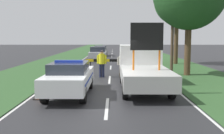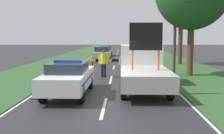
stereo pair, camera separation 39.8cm
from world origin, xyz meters
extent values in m
plane|color=#28282B|center=(0.00, 0.00, 0.00)|extent=(160.00, 160.00, 0.00)
cube|color=silver|center=(0.00, -1.72, 0.00)|extent=(0.12, 2.98, 0.01)
cube|color=silver|center=(0.00, 4.81, 0.00)|extent=(0.12, 2.98, 0.01)
cube|color=silver|center=(0.00, 11.34, 0.00)|extent=(0.12, 2.98, 0.01)
cube|color=silver|center=(0.00, 17.88, 0.00)|extent=(0.12, 2.98, 0.01)
cube|color=silver|center=(0.00, 24.41, 0.00)|extent=(0.12, 2.98, 0.01)
cube|color=silver|center=(0.00, 30.94, 0.00)|extent=(0.12, 2.98, 0.01)
cube|color=silver|center=(0.00, 37.48, 0.00)|extent=(0.12, 2.98, 0.01)
cube|color=silver|center=(0.00, 44.01, 0.00)|extent=(0.12, 2.98, 0.01)
cube|color=silver|center=(-3.37, 16.47, 0.00)|extent=(0.10, 65.49, 0.01)
cube|color=silver|center=(3.37, 16.47, 0.00)|extent=(0.10, 65.49, 0.01)
cube|color=#2D5128|center=(-5.95, 20.00, 0.01)|extent=(4.98, 120.00, 0.03)
cube|color=#2D5128|center=(5.95, 20.00, 0.01)|extent=(4.98, 120.00, 0.03)
cube|color=white|center=(-1.73, 0.45, 0.73)|extent=(1.78, 4.82, 0.69)
cube|color=#282D38|center=(-1.73, 0.30, 1.29)|extent=(1.57, 2.22, 0.44)
cylinder|color=black|center=(-2.50, 1.94, 0.39)|extent=(0.24, 0.77, 0.77)
cylinder|color=black|center=(-0.96, 1.94, 0.39)|extent=(0.24, 0.77, 0.77)
cylinder|color=black|center=(-2.50, -1.05, 0.39)|extent=(0.24, 0.77, 0.77)
cylinder|color=black|center=(-0.96, -1.05, 0.39)|extent=(0.24, 0.77, 0.77)
cube|color=#1E38C6|center=(-1.73, 0.30, 1.56)|extent=(1.25, 0.24, 0.10)
cube|color=#193399|center=(-1.73, 0.45, 0.76)|extent=(1.79, 3.95, 0.10)
cube|color=black|center=(-1.73, 2.90, 0.66)|extent=(0.98, 0.08, 0.41)
cube|color=white|center=(1.73, 3.68, 1.32)|extent=(2.22, 2.36, 1.72)
cube|color=#232833|center=(1.73, 4.84, 1.63)|extent=(1.88, 0.04, 0.76)
cube|color=#B2B2AD|center=(1.73, 0.49, 0.80)|extent=(2.22, 4.01, 0.68)
cylinder|color=#D16619|center=(1.15, 0.49, 1.59)|extent=(0.09, 0.09, 0.90)
cylinder|color=#D16619|center=(2.32, 0.49, 1.59)|extent=(0.09, 0.09, 0.90)
cube|color=black|center=(1.73, 0.49, 2.65)|extent=(1.46, 0.12, 1.22)
cylinder|color=black|center=(0.74, 3.68, 0.46)|extent=(0.24, 0.92, 0.92)
cylinder|color=black|center=(2.72, 3.68, 0.46)|extent=(0.24, 0.92, 0.92)
cylinder|color=black|center=(0.74, -0.31, 0.46)|extent=(0.24, 0.92, 0.92)
cylinder|color=black|center=(2.72, -0.31, 0.46)|extent=(0.24, 0.92, 0.92)
cylinder|color=black|center=(-1.36, 6.71, 0.47)|extent=(0.07, 0.07, 0.94)
cylinder|color=black|center=(1.29, 6.71, 0.47)|extent=(0.07, 0.07, 0.94)
cube|color=yellow|center=(-1.41, 6.71, 1.03)|extent=(0.55, 0.08, 0.18)
cube|color=black|center=(-0.86, 6.71, 1.03)|extent=(0.55, 0.08, 0.18)
cube|color=yellow|center=(-0.31, 6.71, 1.03)|extent=(0.55, 0.08, 0.18)
cube|color=black|center=(0.24, 6.71, 1.03)|extent=(0.55, 0.08, 0.18)
cube|color=yellow|center=(0.80, 6.71, 1.03)|extent=(0.55, 0.08, 0.18)
cube|color=black|center=(1.35, 6.71, 1.03)|extent=(0.55, 0.08, 0.18)
cylinder|color=#191E38|center=(-0.62, 5.76, 0.44)|extent=(0.17, 0.17, 0.88)
cylinder|color=#191E38|center=(-0.43, 5.76, 0.44)|extent=(0.17, 0.17, 0.88)
cylinder|color=yellow|center=(-0.53, 5.76, 1.21)|extent=(0.40, 0.40, 0.66)
cylinder|color=yellow|center=(-0.78, 5.76, 1.18)|extent=(0.13, 0.13, 0.56)
cylinder|color=yellow|center=(-0.27, 5.76, 1.18)|extent=(0.13, 0.13, 0.56)
sphere|color=#A57A5B|center=(-0.53, 5.76, 1.66)|extent=(0.23, 0.23, 0.23)
cylinder|color=#141933|center=(-0.53, 5.76, 1.72)|extent=(0.26, 0.26, 0.06)
cylinder|color=brown|center=(0.69, 5.78, 0.40)|extent=(0.15, 0.15, 0.80)
cylinder|color=brown|center=(0.86, 5.78, 0.40)|extent=(0.15, 0.15, 0.80)
cylinder|color=#B2AD9E|center=(0.77, 5.78, 1.10)|extent=(0.37, 0.37, 0.60)
cylinder|color=#B2AD9E|center=(0.54, 5.78, 1.07)|extent=(0.12, 0.12, 0.51)
cylinder|color=#B2AD9E|center=(1.00, 5.78, 1.07)|extent=(0.12, 0.12, 0.51)
sphere|color=beige|center=(0.77, 5.78, 1.51)|extent=(0.21, 0.21, 0.21)
cube|color=black|center=(-2.92, -0.35, 0.01)|extent=(0.47, 0.47, 0.03)
cone|color=orange|center=(-2.92, -0.35, 0.34)|extent=(0.40, 0.40, 0.62)
cylinder|color=white|center=(-2.92, -0.35, 0.37)|extent=(0.22, 0.22, 0.09)
cube|color=black|center=(1.02, 7.42, 0.01)|extent=(0.49, 0.49, 0.03)
cone|color=orange|center=(1.02, 7.42, 0.35)|extent=(0.42, 0.42, 0.65)
cylinder|color=white|center=(1.02, 7.42, 0.39)|extent=(0.24, 0.24, 0.09)
cube|color=navy|center=(1.97, 12.47, 0.69)|extent=(1.87, 4.57, 0.58)
cube|color=#282D38|center=(1.97, 12.33, 1.20)|extent=(1.65, 2.10, 0.44)
cylinder|color=black|center=(1.16, 13.89, 0.40)|extent=(0.24, 0.79, 0.79)
cylinder|color=black|center=(2.79, 13.89, 0.40)|extent=(0.24, 0.79, 0.79)
cylinder|color=black|center=(1.16, 11.06, 0.40)|extent=(0.24, 0.79, 0.79)
cylinder|color=black|center=(2.79, 11.06, 0.40)|extent=(0.24, 0.79, 0.79)
cube|color=#B2B2B7|center=(-1.53, 18.46, 0.67)|extent=(1.85, 3.92, 0.66)
cube|color=#282D38|center=(-1.53, 18.35, 1.27)|extent=(1.63, 1.80, 0.55)
cylinder|color=black|center=(-2.33, 19.68, 0.34)|extent=(0.24, 0.68, 0.68)
cylinder|color=black|center=(-0.72, 19.68, 0.34)|extent=(0.24, 0.68, 0.68)
cylinder|color=black|center=(-2.33, 17.25, 0.34)|extent=(0.24, 0.68, 0.68)
cylinder|color=black|center=(-0.72, 17.25, 0.34)|extent=(0.24, 0.68, 0.68)
cube|color=slate|center=(-1.59, 25.44, 0.70)|extent=(1.79, 4.44, 0.67)
cube|color=#282D38|center=(-1.59, 25.31, 1.25)|extent=(1.58, 2.04, 0.43)
cylinder|color=black|center=(-2.37, 26.82, 0.36)|extent=(0.24, 0.72, 0.72)
cylinder|color=black|center=(-0.82, 26.82, 0.36)|extent=(0.24, 0.72, 0.72)
cylinder|color=black|center=(-2.37, 24.06, 0.36)|extent=(0.24, 0.72, 0.72)
cylinder|color=black|center=(-0.82, 24.06, 0.36)|extent=(0.24, 0.72, 0.72)
cylinder|color=#4C3823|center=(6.32, 14.29, 2.24)|extent=(0.41, 0.41, 4.47)
ellipsoid|color=#2D662D|center=(6.32, 14.29, 6.12)|extent=(4.41, 4.41, 4.63)
cylinder|color=#4C3823|center=(5.30, 6.60, 1.92)|extent=(0.43, 0.43, 3.83)
cylinder|color=#473828|center=(4.27, 6.79, 4.12)|extent=(0.20, 0.20, 8.23)
camera|label=1|loc=(0.25, -11.28, 2.63)|focal=42.00mm
camera|label=2|loc=(0.65, -11.27, 2.63)|focal=42.00mm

